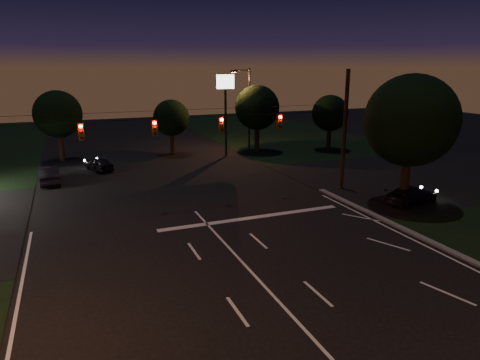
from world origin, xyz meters
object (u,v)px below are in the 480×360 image
utility_pole_right (341,189)px  tree_right_near (409,122)px  car_oncoming_b (49,175)px  car_oncoming_a (99,164)px  car_cross (412,195)px

utility_pole_right → tree_right_near: bearing=-72.5°
utility_pole_right → car_oncoming_b: size_ratio=2.10×
tree_right_near → car_oncoming_a: 26.29m
car_oncoming_b → tree_right_near: bearing=142.2°
utility_pole_right → tree_right_near: size_ratio=1.03×
car_oncoming_b → car_cross: (23.34, -15.12, -0.10)m
tree_right_near → car_cross: size_ratio=2.09×
tree_right_near → car_cross: 5.13m
car_oncoming_b → utility_pole_right: bearing=150.0°
utility_pole_right → car_cross: (2.34, -4.90, 0.61)m
car_oncoming_a → car_cross: size_ratio=0.86×
tree_right_near → car_cross: tree_right_near is taller
car_oncoming_a → car_oncoming_b: size_ratio=0.84×
car_oncoming_b → car_oncoming_a: bearing=-147.8°
utility_pole_right → car_oncoming_a: (-16.88, 13.24, 0.62)m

